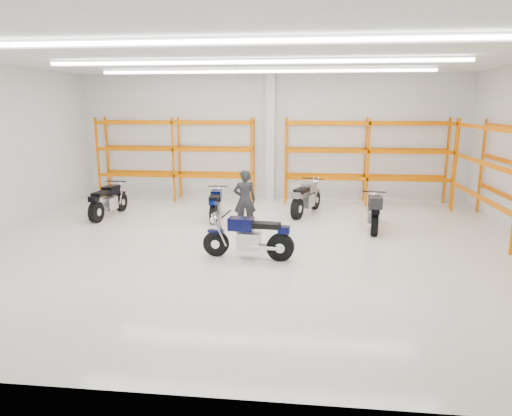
# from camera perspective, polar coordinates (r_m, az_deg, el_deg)

# --- Properties ---
(ground) EXTENTS (14.00, 14.00, 0.00)m
(ground) POSITION_cam_1_polar(r_m,az_deg,el_deg) (11.29, -0.68, -4.79)
(ground) COLOR silver
(ground) RESTS_ON ground
(room_shell) EXTENTS (14.02, 12.02, 4.51)m
(room_shell) POSITION_cam_1_polar(r_m,az_deg,el_deg) (10.80, -0.71, 12.11)
(room_shell) COLOR white
(room_shell) RESTS_ON ground
(motorcycle_main) EXTENTS (2.10, 0.70, 1.03)m
(motorcycle_main) POSITION_cam_1_polar(r_m,az_deg,el_deg) (10.26, -0.50, -3.77)
(motorcycle_main) COLOR black
(motorcycle_main) RESTS_ON ground
(motorcycle_back_a) EXTENTS (0.71, 2.14, 1.05)m
(motorcycle_back_a) POSITION_cam_1_polar(r_m,az_deg,el_deg) (14.81, -18.10, 0.75)
(motorcycle_back_a) COLOR black
(motorcycle_back_a) RESTS_ON ground
(motorcycle_back_b) EXTENTS (0.63, 1.91, 0.94)m
(motorcycle_back_b) POSITION_cam_1_polar(r_m,az_deg,el_deg) (13.95, -5.07, 0.41)
(motorcycle_back_b) COLOR black
(motorcycle_back_b) RESTS_ON ground
(motorcycle_back_c) EXTENTS (1.05, 2.12, 1.09)m
(motorcycle_back_c) POSITION_cam_1_polar(r_m,az_deg,el_deg) (14.51, 6.20, 1.15)
(motorcycle_back_c) COLOR black
(motorcycle_back_c) RESTS_ON ground
(motorcycle_back_d) EXTENTS (0.67, 2.10, 1.08)m
(motorcycle_back_d) POSITION_cam_1_polar(r_m,az_deg,el_deg) (12.97, 14.54, -0.54)
(motorcycle_back_d) COLOR black
(motorcycle_back_d) RESTS_ON ground
(standing_man) EXTENTS (0.69, 0.52, 1.69)m
(standing_man) POSITION_cam_1_polar(r_m,az_deg,el_deg) (12.55, -1.42, 0.98)
(standing_man) COLOR black
(standing_man) RESTS_ON ground
(structural_column) EXTENTS (0.32, 0.32, 4.50)m
(structural_column) POSITION_cam_1_polar(r_m,az_deg,el_deg) (16.60, 1.79, 8.72)
(structural_column) COLOR white
(structural_column) RESTS_ON ground
(pallet_racking_back_left) EXTENTS (5.67, 0.87, 3.00)m
(pallet_racking_back_left) POSITION_cam_1_polar(r_m,az_deg,el_deg) (16.92, -9.96, 7.03)
(pallet_racking_back_left) COLOR #EA6300
(pallet_racking_back_left) RESTS_ON ground
(pallet_racking_back_right) EXTENTS (5.67, 0.87, 3.00)m
(pallet_racking_back_right) POSITION_cam_1_polar(r_m,az_deg,el_deg) (16.38, 13.70, 6.69)
(pallet_racking_back_right) COLOR #EA6300
(pallet_racking_back_right) RESTS_ON ground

